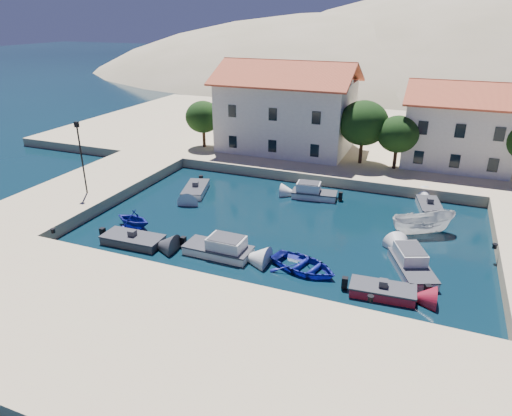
{
  "coord_description": "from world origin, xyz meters",
  "views": [
    {
      "loc": [
        10.02,
        -20.81,
        15.43
      ],
      "look_at": [
        -1.7,
        8.21,
        2.0
      ],
      "focal_mm": 32.0,
      "sensor_mm": 36.0,
      "label": 1
    }
  ],
  "objects_px": {
    "rowboat_south": "(304,270)",
    "boat_east": "(421,233)",
    "building_mid": "(460,123)",
    "cabin_cruiser_south": "(218,248)",
    "cabin_cruiser_east": "(412,266)",
    "lamppost": "(81,151)",
    "building_left": "(287,105)"
  },
  "relations": [
    {
      "from": "cabin_cruiser_south",
      "to": "lamppost",
      "type": "bearing_deg",
      "value": 165.51
    },
    {
      "from": "cabin_cruiser_south",
      "to": "boat_east",
      "type": "xyz_separation_m",
      "value": [
        12.87,
        8.7,
        -0.48
      ]
    },
    {
      "from": "boat_east",
      "to": "rowboat_south",
      "type": "bearing_deg",
      "value": 111.8
    },
    {
      "from": "building_mid",
      "to": "cabin_cruiser_east",
      "type": "bearing_deg",
      "value": -95.56
    },
    {
      "from": "rowboat_south",
      "to": "boat_east",
      "type": "distance_m",
      "value": 10.86
    },
    {
      "from": "building_left",
      "to": "cabin_cruiser_east",
      "type": "relative_size",
      "value": 2.91
    },
    {
      "from": "building_left",
      "to": "lamppost",
      "type": "height_order",
      "value": "building_left"
    },
    {
      "from": "building_left",
      "to": "cabin_cruiser_east",
      "type": "bearing_deg",
      "value": -53.66
    },
    {
      "from": "building_mid",
      "to": "cabin_cruiser_south",
      "type": "relative_size",
      "value": 2.21
    },
    {
      "from": "building_mid",
      "to": "cabin_cruiser_south",
      "type": "distance_m",
      "value": 29.46
    },
    {
      "from": "building_left",
      "to": "cabin_cruiser_east",
      "type": "distance_m",
      "value": 27.24
    },
    {
      "from": "rowboat_south",
      "to": "boat_east",
      "type": "xyz_separation_m",
      "value": [
        6.79,
        8.48,
        0.0
      ]
    },
    {
      "from": "building_mid",
      "to": "boat_east",
      "type": "distance_m",
      "value": 17.23
    },
    {
      "from": "lamppost",
      "to": "cabin_cruiser_east",
      "type": "relative_size",
      "value": 1.23
    },
    {
      "from": "lamppost",
      "to": "cabin_cruiser_east",
      "type": "bearing_deg",
      "value": -3.13
    },
    {
      "from": "cabin_cruiser_east",
      "to": "boat_east",
      "type": "distance_m",
      "value": 6.21
    },
    {
      "from": "cabin_cruiser_east",
      "to": "boat_east",
      "type": "height_order",
      "value": "cabin_cruiser_east"
    },
    {
      "from": "boat_east",
      "to": "lamppost",
      "type": "bearing_deg",
      "value": 70.18
    },
    {
      "from": "building_mid",
      "to": "cabin_cruiser_south",
      "type": "bearing_deg",
      "value": -120.66
    },
    {
      "from": "cabin_cruiser_east",
      "to": "building_mid",
      "type": "bearing_deg",
      "value": -28.46
    },
    {
      "from": "lamppost",
      "to": "cabin_cruiser_east",
      "type": "distance_m",
      "value": 27.69
    },
    {
      "from": "lamppost",
      "to": "boat_east",
      "type": "relative_size",
      "value": 1.27
    },
    {
      "from": "lamppost",
      "to": "rowboat_south",
      "type": "height_order",
      "value": "lamppost"
    },
    {
      "from": "cabin_cruiser_east",
      "to": "boat_east",
      "type": "bearing_deg",
      "value": -25.1
    },
    {
      "from": "lamppost",
      "to": "cabin_cruiser_south",
      "type": "height_order",
      "value": "lamppost"
    },
    {
      "from": "lamppost",
      "to": "rowboat_south",
      "type": "xyz_separation_m",
      "value": [
        20.76,
        -3.78,
        -4.75
      ]
    },
    {
      "from": "cabin_cruiser_south",
      "to": "boat_east",
      "type": "bearing_deg",
      "value": 34.83
    },
    {
      "from": "building_mid",
      "to": "boat_east",
      "type": "relative_size",
      "value": 2.14
    },
    {
      "from": "building_left",
      "to": "boat_east",
      "type": "height_order",
      "value": "building_left"
    },
    {
      "from": "boat_east",
      "to": "cabin_cruiser_south",
      "type": "bearing_deg",
      "value": 94.56
    },
    {
      "from": "rowboat_south",
      "to": "cabin_cruiser_east",
      "type": "height_order",
      "value": "cabin_cruiser_east"
    },
    {
      "from": "rowboat_south",
      "to": "boat_east",
      "type": "height_order",
      "value": "boat_east"
    }
  ]
}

